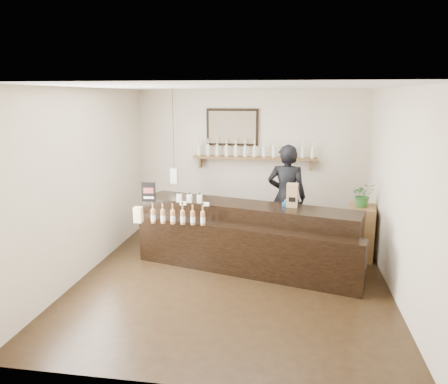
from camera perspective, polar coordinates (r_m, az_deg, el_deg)
ground at (r=6.65m, az=1.09°, el=-11.33°), size 5.00×5.00×0.00m
room_shell at (r=6.16m, az=1.16°, el=3.32°), size 5.00×5.00×5.00m
back_wall_decor at (r=8.50m, az=2.39°, el=6.19°), size 2.66×0.96×1.69m
counter at (r=6.99m, az=2.86°, el=-6.02°), size 3.60×1.85×1.16m
promo_sign at (r=7.17m, az=-9.82°, el=-0.01°), size 0.23×0.04×0.32m
paper_bag at (r=6.81m, az=8.91°, el=-0.43°), size 0.18×0.15×0.37m
tape_dispenser at (r=6.88m, az=8.18°, el=-1.49°), size 0.14×0.09×0.11m
side_cabinet at (r=7.71m, az=17.40°, el=-5.02°), size 0.53×0.67×0.88m
potted_plant at (r=7.55m, az=17.71°, el=-0.37°), size 0.40×0.36×0.40m
shopkeeper at (r=7.75m, az=8.18°, el=0.23°), size 0.81×0.58×2.11m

